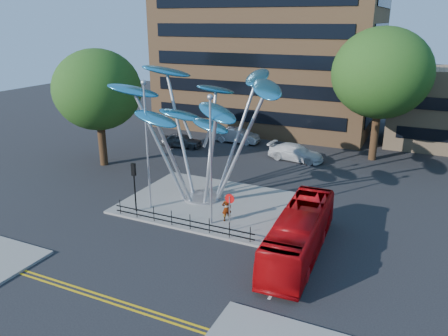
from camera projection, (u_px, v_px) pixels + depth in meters
The scene contains 17 objects.
ground at pixel (181, 244), 25.74m from camera, with size 120.00×120.00×0.00m, color black.
traffic_island at pixel (211, 203), 31.26m from camera, with size 12.00×9.00×0.15m, color slate.
double_yellow_near at pixel (116, 300), 20.60m from camera, with size 40.00×0.12×0.01m, color gold.
double_yellow_far at pixel (112, 304), 20.34m from camera, with size 40.00×0.12×0.01m, color gold.
tree_right at pixel (382, 73), 38.80m from camera, with size 8.80×8.80×12.11m.
tree_left at pixel (97, 90), 37.76m from camera, with size 7.60×7.60×10.32m.
leaf_sculpture at pixel (201, 107), 30.09m from camera, with size 12.72×9.54×9.51m.
street_lamp_left at pixel (147, 135), 28.83m from camera, with size 0.36×0.36×8.80m.
street_lamp_right at pixel (211, 149), 26.47m from camera, with size 0.36×0.36×8.30m.
traffic_light_island at pixel (134, 177), 29.05m from camera, with size 0.28×0.18×3.42m.
no_entry_sign_island at pixel (230, 206), 26.51m from camera, with size 0.60×0.10×2.45m.
pedestrian_railing_front at pixel (181, 221), 27.42m from camera, with size 10.00×0.06×1.00m.
red_bus at pixel (299, 234), 24.16m from camera, with size 2.23×9.53×2.65m, color #AB070B.
pedestrian at pixel (227, 208), 28.13m from camera, with size 0.64×0.42×1.75m, color gray.
parked_car_left at pixel (182, 140), 45.15m from camera, with size 1.69×4.19×1.43m, color #393C40.
parked_car_mid at pixel (237, 135), 46.80m from camera, with size 1.68×4.81×1.59m, color #A3A6AB.
parked_car_right at pixel (296, 152), 40.93m from camera, with size 2.12×5.21×1.51m, color silver.
Camera 1 is at (12.03, -19.68, 12.54)m, focal length 35.00 mm.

